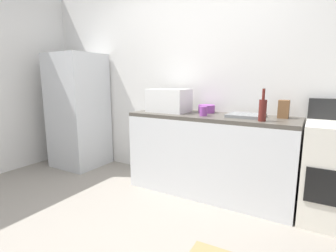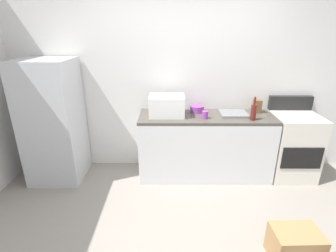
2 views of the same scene
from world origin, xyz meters
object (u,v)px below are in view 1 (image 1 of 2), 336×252
object	(u,v)px
refrigerator	(79,111)
microwave	(169,100)
mixing_bowl	(207,109)
knife_block	(284,109)
coffee_mug	(203,111)
wine_bottle	(263,109)

from	to	relation	value
refrigerator	microwave	xyz separation A→B (m)	(1.52, 0.05, 0.21)
microwave	mixing_bowl	world-z (taller)	microwave
refrigerator	knife_block	distance (m)	2.77
knife_block	mixing_bowl	world-z (taller)	knife_block
mixing_bowl	refrigerator	bearing A→B (deg)	-174.14
microwave	knife_block	size ratio (longest dim) A/B	2.56
microwave	coffee_mug	size ratio (longest dim) A/B	4.60
knife_block	microwave	bearing A→B (deg)	-174.05
refrigerator	mixing_bowl	size ratio (longest dim) A/B	8.64
knife_block	refrigerator	bearing A→B (deg)	-176.25
refrigerator	knife_block	bearing A→B (deg)	3.75
wine_bottle	mixing_bowl	distance (m)	0.75
refrigerator	knife_block	world-z (taller)	refrigerator
knife_block	mixing_bowl	xyz separation A→B (m)	(-0.82, 0.02, -0.04)
knife_block	mixing_bowl	bearing A→B (deg)	178.76
refrigerator	mixing_bowl	distance (m)	1.95
refrigerator	coffee_mug	size ratio (longest dim) A/B	16.42
microwave	coffee_mug	bearing A→B (deg)	-14.43
refrigerator	mixing_bowl	bearing A→B (deg)	5.86
coffee_mug	knife_block	bearing A→B (deg)	18.88
microwave	knife_block	distance (m)	1.25
microwave	wine_bottle	bearing A→B (deg)	-9.16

